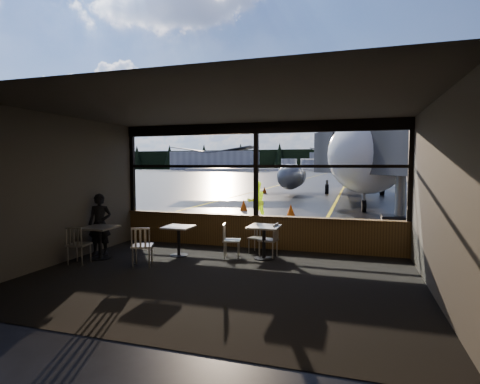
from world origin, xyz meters
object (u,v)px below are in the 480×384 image
at_px(ground_crew, 256,201).
at_px(cone_wing, 264,190).
at_px(chair_left_s, 79,245).
at_px(cafe_table_near, 264,243).
at_px(cone_extra, 244,205).
at_px(cafe_table_left, 100,243).
at_px(airliner, 356,129).
at_px(chair_near_e, 268,240).
at_px(passenger, 100,224).
at_px(jet_bridge, 381,167).
at_px(chair_mid_s, 142,246).
at_px(cafe_table_mid, 179,241).
at_px(chair_near_n, 257,238).
at_px(chair_near_w, 232,241).
at_px(cone_nose, 291,210).

relative_size(ground_crew, cone_wing, 3.10).
distance_m(chair_left_s, ground_crew, 8.15).
relative_size(chair_left_s, ground_crew, 0.55).
relative_size(cafe_table_near, cone_extra, 1.49).
bearing_deg(cafe_table_left, airliner, 75.60).
relative_size(chair_near_e, cone_extra, 1.59).
height_order(chair_left_s, passenger, passenger).
relative_size(jet_bridge, ground_crew, 6.16).
bearing_deg(jet_bridge, chair_mid_s, -124.42).
height_order(cafe_table_mid, chair_near_n, chair_near_n).
relative_size(cafe_table_mid, chair_mid_s, 0.82).
bearing_deg(cone_extra, ground_crew, -65.57).
bearing_deg(cafe_table_mid, chair_near_n, 26.27).
xyz_separation_m(chair_near_e, chair_near_w, (-0.87, -0.30, -0.00)).
height_order(chair_near_e, chair_left_s, chair_left_s).
bearing_deg(cone_extra, chair_near_e, -69.91).
relative_size(chair_near_w, chair_mid_s, 0.93).
distance_m(cafe_table_left, chair_left_s, 0.57).
distance_m(chair_left_s, cone_wing, 23.79).
distance_m(cafe_table_near, cafe_table_left, 4.07).
bearing_deg(cone_extra, jet_bridge, -24.38).
bearing_deg(ground_crew, airliner, -143.53).
height_order(jet_bridge, chair_mid_s, jet_bridge).
bearing_deg(passenger, chair_near_w, -10.23).
bearing_deg(ground_crew, cone_nose, -158.25).
xyz_separation_m(chair_near_w, chair_mid_s, (-1.71, -1.36, 0.03)).
bearing_deg(chair_mid_s, cone_nose, 58.04).
bearing_deg(cone_extra, cafe_table_mid, -83.05).
relative_size(jet_bridge, cone_extra, 18.53).
xyz_separation_m(chair_near_e, cone_extra, (-3.45, 9.44, -0.17)).
bearing_deg(cone_nose, jet_bridge, -21.34).
bearing_deg(chair_mid_s, airliner, 57.78).
bearing_deg(jet_bridge, chair_left_s, -130.33).
height_order(cafe_table_near, cone_extra, cafe_table_near).
relative_size(cafe_table_left, cone_nose, 1.46).
xyz_separation_m(chair_mid_s, ground_crew, (0.73, 7.58, 0.37)).
height_order(chair_near_n, cone_nose, chair_near_n).
height_order(jet_bridge, chair_near_e, jet_bridge).
relative_size(chair_near_e, ground_crew, 0.53).
xyz_separation_m(cafe_table_mid, chair_near_e, (2.24, 0.49, 0.06)).
bearing_deg(cone_wing, chair_left_s, -87.19).
bearing_deg(cone_nose, airliner, 78.79).
relative_size(cafe_table_left, passenger, 0.51).
distance_m(cafe_table_near, cafe_table_mid, 2.19).
distance_m(passenger, cone_nose, 9.59).
height_order(cafe_table_left, chair_mid_s, chair_mid_s).
distance_m(ground_crew, cone_wing, 16.32).
distance_m(cafe_table_mid, cone_extra, 10.00).
xyz_separation_m(cafe_table_left, chair_near_w, (3.10, 1.05, 0.03)).
xyz_separation_m(chair_near_w, passenger, (-3.42, -0.62, 0.36)).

